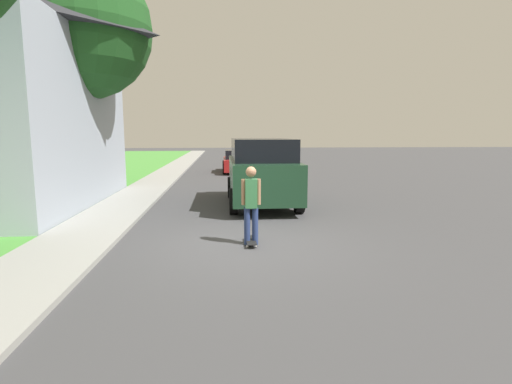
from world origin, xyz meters
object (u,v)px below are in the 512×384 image
skateboarder (251,202)px  skateboard (251,240)px  suv_parked (261,170)px  lawn_tree_far (81,28)px  car_down_street (238,162)px

skateboarder → skateboard: size_ratio=2.07×
skateboard → suv_parked: bearing=81.8°
suv_parked → lawn_tree_far: bearing=172.4°
suv_parked → car_down_street: (-0.34, 11.42, -0.51)m
car_down_street → skateboard: (-0.36, -16.28, -0.57)m
suv_parked → skateboard: (-0.70, -4.87, -1.08)m
lawn_tree_far → skateboard: (5.10, -5.65, -5.64)m
lawn_tree_far → skateboarder: bearing=-48.0°
skateboarder → car_down_street: bearing=88.7°
lawn_tree_far → car_down_street: size_ratio=1.81×
suv_parked → car_down_street: size_ratio=1.15×
skateboarder → skateboard: skateboarder is taller
lawn_tree_far → skateboard: 9.47m
suv_parked → skateboard: suv_parked is taller
lawn_tree_far → skateboarder: (5.11, -5.67, -4.79)m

